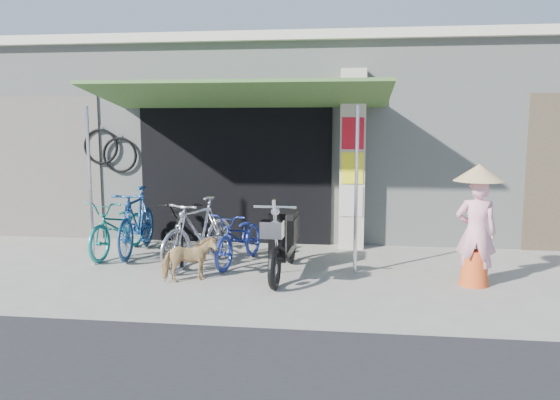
# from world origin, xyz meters

# --- Properties ---
(ground) EXTENTS (80.00, 80.00, 0.00)m
(ground) POSITION_xyz_m (0.00, 0.00, 0.00)
(ground) COLOR gray
(ground) RESTS_ON ground
(bicycle_shop) EXTENTS (12.30, 5.30, 3.66)m
(bicycle_shop) POSITION_xyz_m (-0.00, 5.09, 1.83)
(bicycle_shop) COLOR #A0A69E
(bicycle_shop) RESTS_ON ground
(shop_pillar) EXTENTS (0.42, 0.44, 3.00)m
(shop_pillar) POSITION_xyz_m (0.85, 2.45, 1.50)
(shop_pillar) COLOR beige
(shop_pillar) RESTS_ON ground
(awning) EXTENTS (4.60, 1.88, 2.72)m
(awning) POSITION_xyz_m (-0.90, 1.63, 2.51)
(awning) COLOR #3C642D
(awning) RESTS_ON ground
(neighbour_left) EXTENTS (2.60, 0.06, 2.60)m
(neighbour_left) POSITION_xyz_m (-5.00, 2.59, 1.30)
(neighbour_left) COLOR #6B665B
(neighbour_left) RESTS_ON ground
(bike_teal) EXTENTS (0.76, 1.79, 0.92)m
(bike_teal) POSITION_xyz_m (-2.89, 1.45, 0.46)
(bike_teal) COLOR #1D8378
(bike_teal) RESTS_ON ground
(bike_blue) EXTENTS (0.63, 1.83, 1.08)m
(bike_blue) POSITION_xyz_m (-2.60, 1.49, 0.54)
(bike_blue) COLOR navy
(bike_blue) RESTS_ON ground
(bike_black) EXTENTS (1.19, 1.92, 0.95)m
(bike_black) POSITION_xyz_m (-1.80, 1.25, 0.48)
(bike_black) COLOR black
(bike_black) RESTS_ON ground
(bike_silver) EXTENTS (1.08, 1.76, 1.03)m
(bike_silver) POSITION_xyz_m (-1.40, 0.89, 0.51)
(bike_silver) COLOR silver
(bike_silver) RESTS_ON ground
(bike_navy) EXTENTS (0.89, 1.63, 0.81)m
(bike_navy) POSITION_xyz_m (-0.82, 1.08, 0.41)
(bike_navy) COLOR navy
(bike_navy) RESTS_ON ground
(street_dog) EXTENTS (0.79, 0.63, 0.61)m
(street_dog) POSITION_xyz_m (-1.32, 0.08, 0.30)
(street_dog) COLOR #AA745A
(street_dog) RESTS_ON ground
(moped) EXTENTS (0.55, 1.92, 1.08)m
(moped) POSITION_xyz_m (-0.09, 0.59, 0.49)
(moped) COLOR black
(moped) RESTS_ON ground
(nun) EXTENTS (0.64, 0.64, 1.60)m
(nun) POSITION_xyz_m (2.45, 0.38, 0.80)
(nun) COLOR #EFA1B2
(nun) RESTS_ON ground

